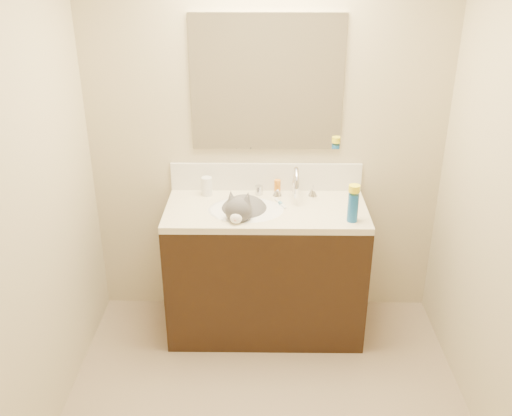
{
  "coord_description": "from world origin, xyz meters",
  "views": [
    {
      "loc": [
        -0.02,
        -2.1,
        2.3
      ],
      "look_at": [
        -0.06,
        0.92,
        0.88
      ],
      "focal_mm": 40.0,
      "sensor_mm": 36.0,
      "label": 1
    }
  ],
  "objects_px": {
    "pill_bottle": "(207,186)",
    "spray_can": "(353,208)",
    "basin": "(246,220)",
    "faucet": "(296,185)",
    "silver_jar": "(259,190)",
    "vanity_cabinet": "(266,272)",
    "amber_bottle": "(277,187)",
    "cat": "(244,214)"
  },
  "relations": [
    {
      "from": "basin",
      "to": "amber_bottle",
      "type": "distance_m",
      "value": 0.31
    },
    {
      "from": "basin",
      "to": "silver_jar",
      "type": "height_order",
      "value": "silver_jar"
    },
    {
      "from": "basin",
      "to": "faucet",
      "type": "height_order",
      "value": "faucet"
    },
    {
      "from": "cat",
      "to": "spray_can",
      "type": "distance_m",
      "value": 0.64
    },
    {
      "from": "pill_bottle",
      "to": "spray_can",
      "type": "bearing_deg",
      "value": -22.53
    },
    {
      "from": "pill_bottle",
      "to": "faucet",
      "type": "bearing_deg",
      "value": -4.66
    },
    {
      "from": "silver_jar",
      "to": "faucet",
      "type": "bearing_deg",
      "value": -14.14
    },
    {
      "from": "cat",
      "to": "silver_jar",
      "type": "xyz_separation_m",
      "value": [
        0.09,
        0.23,
        0.06
      ]
    },
    {
      "from": "faucet",
      "to": "pill_bottle",
      "type": "distance_m",
      "value": 0.55
    },
    {
      "from": "vanity_cabinet",
      "to": "amber_bottle",
      "type": "height_order",
      "value": "amber_bottle"
    },
    {
      "from": "faucet",
      "to": "amber_bottle",
      "type": "height_order",
      "value": "faucet"
    },
    {
      "from": "vanity_cabinet",
      "to": "spray_can",
      "type": "relative_size",
      "value": 7.28
    },
    {
      "from": "vanity_cabinet",
      "to": "amber_bottle",
      "type": "relative_size",
      "value": 12.08
    },
    {
      "from": "basin",
      "to": "silver_jar",
      "type": "bearing_deg",
      "value": 71.22
    },
    {
      "from": "cat",
      "to": "pill_bottle",
      "type": "relative_size",
      "value": 3.72
    },
    {
      "from": "faucet",
      "to": "amber_bottle",
      "type": "distance_m",
      "value": 0.13
    },
    {
      "from": "basin",
      "to": "pill_bottle",
      "type": "xyz_separation_m",
      "value": [
        -0.25,
        0.21,
        0.13
      ]
    },
    {
      "from": "amber_bottle",
      "to": "silver_jar",
      "type": "bearing_deg",
      "value": 178.35
    },
    {
      "from": "silver_jar",
      "to": "pill_bottle",
      "type": "bearing_deg",
      "value": -177.91
    },
    {
      "from": "silver_jar",
      "to": "spray_can",
      "type": "height_order",
      "value": "spray_can"
    },
    {
      "from": "amber_bottle",
      "to": "spray_can",
      "type": "bearing_deg",
      "value": -41.09
    },
    {
      "from": "faucet",
      "to": "spray_can",
      "type": "distance_m",
      "value": 0.43
    },
    {
      "from": "spray_can",
      "to": "basin",
      "type": "bearing_deg",
      "value": 166.79
    },
    {
      "from": "silver_jar",
      "to": "spray_can",
      "type": "xyz_separation_m",
      "value": [
        0.53,
        -0.37,
        0.05
      ]
    },
    {
      "from": "spray_can",
      "to": "amber_bottle",
      "type": "bearing_deg",
      "value": 138.91
    },
    {
      "from": "vanity_cabinet",
      "to": "pill_bottle",
      "type": "bearing_deg",
      "value": 153.69
    },
    {
      "from": "vanity_cabinet",
      "to": "spray_can",
      "type": "distance_m",
      "value": 0.74
    },
    {
      "from": "pill_bottle",
      "to": "spray_can",
      "type": "relative_size",
      "value": 0.71
    },
    {
      "from": "vanity_cabinet",
      "to": "spray_can",
      "type": "height_order",
      "value": "spray_can"
    },
    {
      "from": "amber_bottle",
      "to": "basin",
      "type": "bearing_deg",
      "value": -130.8
    },
    {
      "from": "vanity_cabinet",
      "to": "basin",
      "type": "height_order",
      "value": "basin"
    },
    {
      "from": "pill_bottle",
      "to": "silver_jar",
      "type": "bearing_deg",
      "value": 2.09
    },
    {
      "from": "faucet",
      "to": "basin",
      "type": "bearing_deg",
      "value": -150.88
    },
    {
      "from": "spray_can",
      "to": "faucet",
      "type": "bearing_deg",
      "value": 134.66
    },
    {
      "from": "vanity_cabinet",
      "to": "silver_jar",
      "type": "distance_m",
      "value": 0.52
    },
    {
      "from": "pill_bottle",
      "to": "silver_jar",
      "type": "height_order",
      "value": "pill_bottle"
    },
    {
      "from": "basin",
      "to": "amber_bottle",
      "type": "height_order",
      "value": "amber_bottle"
    },
    {
      "from": "basin",
      "to": "faucet",
      "type": "relative_size",
      "value": 1.61
    },
    {
      "from": "basin",
      "to": "faucet",
      "type": "bearing_deg",
      "value": 29.12
    },
    {
      "from": "vanity_cabinet",
      "to": "pill_bottle",
      "type": "xyz_separation_m",
      "value": [
        -0.37,
        0.18,
        0.51
      ]
    },
    {
      "from": "faucet",
      "to": "cat",
      "type": "xyz_separation_m",
      "value": [
        -0.31,
        -0.17,
        -0.11
      ]
    },
    {
      "from": "pill_bottle",
      "to": "amber_bottle",
      "type": "xyz_separation_m",
      "value": [
        0.44,
        0.01,
        -0.01
      ]
    }
  ]
}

